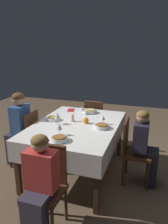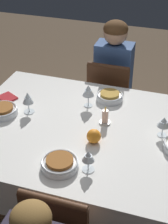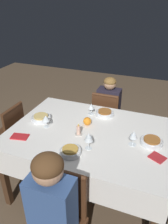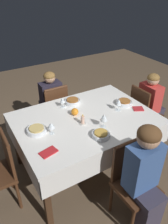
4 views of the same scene
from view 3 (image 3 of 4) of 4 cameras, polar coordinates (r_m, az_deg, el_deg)
The scene contains 19 objects.
ground_plane at distance 2.65m, azimuth 1.37°, elevation -18.98°, with size 8.00×8.00×0.00m, color brown.
dining_table at distance 2.20m, azimuth 1.57°, elevation -6.92°, with size 1.57×1.14×0.76m.
chair_north at distance 1.81m, azimuth -6.26°, elevation -26.11°, with size 0.37×0.37×0.87m.
chair_south at distance 2.95m, azimuth 5.81°, elevation -1.53°, with size 0.37×0.37×0.87m.
chair_east at distance 2.74m, azimuth -18.89°, elevation -5.70°, with size 0.37×0.37×0.87m.
person_adult_denim at distance 1.60m, azimuth -9.14°, elevation -26.27°, with size 0.30×0.34×1.15m.
person_child_dark at distance 3.04m, azimuth 6.67°, elevation 1.09°, with size 0.30×0.33×1.02m.
bowl_north at distance 1.87m, azimuth -3.61°, elevation -10.15°, with size 0.19×0.19×0.06m.
wine_glass_north at distance 1.87m, azimuth 1.22°, elevation -6.63°, with size 0.08×0.08×0.16m.
bowl_south at distance 2.44m, azimuth 5.43°, elevation -0.23°, with size 0.20×0.20×0.06m.
wine_glass_south at distance 2.42m, azimuth 1.91°, elevation 1.38°, with size 0.07×0.07×0.13m.
bowl_west at distance 2.07m, azimuth 17.26°, elevation -7.31°, with size 0.20×0.20×0.06m.
wine_glass_west at distance 1.97m, azimuth 12.85°, elevation -5.89°, with size 0.07×0.07×0.15m.
bowl_east at distance 2.38m, azimuth -11.16°, elevation -1.44°, with size 0.21×0.21×0.06m.
wine_glass_east at distance 2.21m, azimuth -9.95°, elevation -1.73°, with size 0.08×0.08×0.13m.
candle_centerpiece at distance 2.09m, azimuth -1.44°, elevation -5.01°, with size 0.07×0.07×0.12m.
orange_fruit at distance 2.24m, azimuth 0.85°, elevation -2.41°, with size 0.08×0.08×0.08m, color orange.
napkin_red_folded at distance 2.16m, azimuth -16.42°, elevation -6.18°, with size 0.18×0.13×0.01m.
napkin_spare_side at distance 1.93m, azimuth 18.59°, elevation -11.19°, with size 0.16×0.15×0.01m.
Camera 3 is at (-0.59, 1.69, 1.95)m, focal length 35.00 mm.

